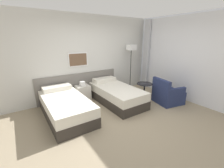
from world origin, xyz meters
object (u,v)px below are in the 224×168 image
at_px(nightstand, 83,93).
at_px(armchair, 167,95).
at_px(bed_near_window, 116,94).
at_px(bed_near_door, 66,107).
at_px(floor_lamp, 131,51).
at_px(side_table, 144,88).

distance_m(nightstand, armchair, 2.70).
bearing_deg(bed_near_window, bed_near_door, 180.00).
distance_m(floor_lamp, armchair, 2.05).
bearing_deg(side_table, armchair, -55.52).
bearing_deg(bed_near_door, armchair, -17.68).
relative_size(bed_near_door, bed_near_window, 1.00).
distance_m(floor_lamp, side_table, 1.54).
relative_size(bed_near_door, armchair, 2.27).
xyz_separation_m(nightstand, side_table, (1.71, -1.07, 0.13)).
bearing_deg(armchair, floor_lamp, 16.54).
xyz_separation_m(nightstand, armchair, (2.12, -1.67, 0.01)).
bearing_deg(armchair, bed_near_window, 66.23).
relative_size(bed_near_door, floor_lamp, 1.13).
xyz_separation_m(floor_lamp, armchair, (0.14, -1.63, -1.23)).
relative_size(nightstand, armchair, 0.74).
height_order(floor_lamp, armchair, floor_lamp).
relative_size(bed_near_window, nightstand, 3.08).
relative_size(bed_near_window, floor_lamp, 1.13).
bearing_deg(nightstand, bed_near_window, -42.59).
relative_size(nightstand, side_table, 1.15).
bearing_deg(floor_lamp, bed_near_door, -165.87).
xyz_separation_m(nightstand, floor_lamp, (1.98, -0.04, 1.24)).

